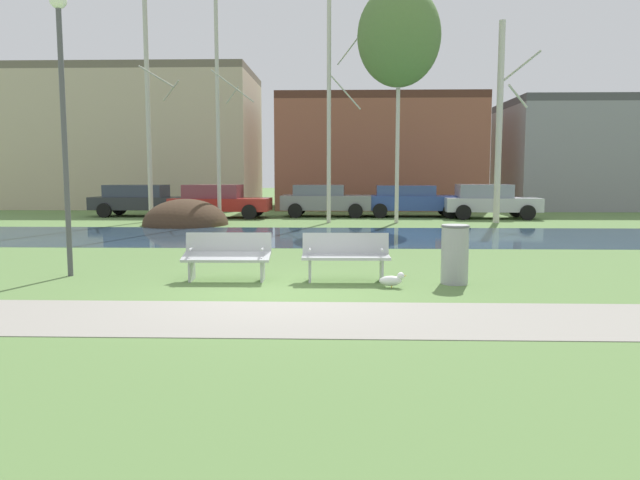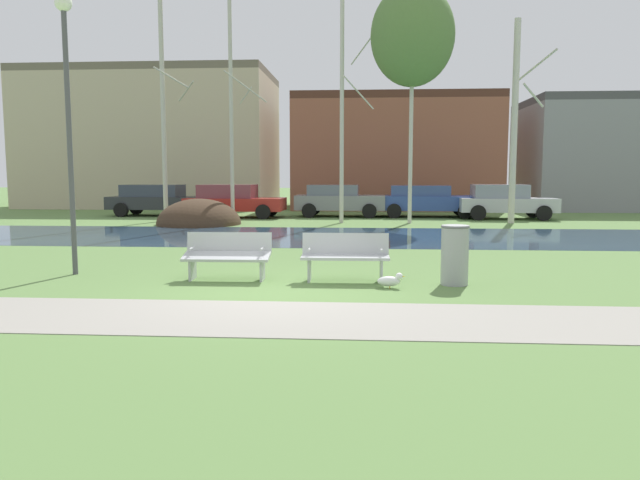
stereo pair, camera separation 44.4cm
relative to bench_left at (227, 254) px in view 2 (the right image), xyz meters
name	(u,v)px [view 2 (the right image)]	position (x,y,z in m)	size (l,w,h in m)	color
ground_plane	(320,233)	(1.09, 8.79, -0.47)	(120.00, 120.00, 0.00)	#5B7F42
paved_path_strip	(259,318)	(1.09, -2.92, -0.47)	(60.00, 2.06, 0.01)	gray
river_band	(318,236)	(1.09, 7.79, -0.47)	(80.00, 6.05, 0.01)	#2D475B
soil_mound	(199,224)	(-3.81, 11.91, -0.47)	(3.22, 3.38, 1.99)	#423021
bench_left	(227,254)	(0.00, 0.00, 0.00)	(1.61, 0.59, 0.87)	#B2B5B7
bench_right	(345,256)	(2.19, 0.00, 0.00)	(1.61, 0.59, 0.87)	#B2B5B7
trash_bin	(455,254)	(4.13, -0.22, 0.08)	(0.51, 0.51, 1.06)	#999B9E
seagull	(390,281)	(2.98, -0.64, -0.34)	(0.48, 0.18, 0.27)	white
streetlamp	(67,90)	(-3.12, 0.39, 3.07)	(0.32, 0.32, 5.30)	#4C4C51
birch_far_left	(164,106)	(-5.61, 13.53, 4.20)	(1.46, 2.47, 9.27)	#BCB7A8
birch_left	(232,107)	(-2.61, 12.60, 4.04)	(1.51, 2.28, 8.98)	#BCB7A8
birch_center_left	(343,107)	(1.69, 12.99, 4.07)	(1.41, 2.54, 8.94)	beige
birch_center	(413,36)	(4.35, 13.03, 6.72)	(3.21, 3.21, 9.24)	beige
birch_center_right	(516,120)	(8.39, 13.31, 3.54)	(1.62, 2.53, 7.84)	beige
parked_van_nearest_dark	(159,199)	(-6.92, 16.36, 0.29)	(4.77, 2.06, 1.44)	#282B30
parked_sedan_second_red	(233,200)	(-3.27, 15.59, 0.30)	(4.38, 2.19, 1.46)	maroon
parked_hatch_third_grey	(339,200)	(1.41, 16.45, 0.30)	(4.08, 2.08, 1.44)	slate
parked_wagon_fourth_blue	(426,200)	(5.34, 16.51, 0.29)	(4.69, 2.20, 1.42)	#2D4793
parked_suv_fifth_silver	(504,201)	(8.58, 15.53, 0.31)	(4.09, 2.15, 1.48)	#B2B5BC
building_beige_block	(155,140)	(-9.85, 24.46, 3.42)	(13.86, 7.60, 7.79)	#BCAD8E
building_brick_low	(393,154)	(4.23, 24.38, 2.60)	(10.99, 8.42, 6.15)	brown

